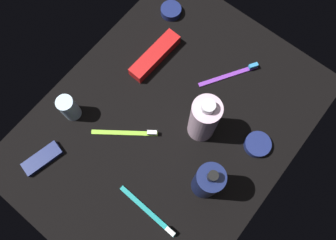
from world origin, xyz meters
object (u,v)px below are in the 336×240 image
(toothbrush_teal, at_px, (151,214))
(toothpaste_box_red, at_px, (155,56))
(toothbrush_purple, at_px, (232,74))
(cream_tin_right, at_px, (257,144))
(deodorant_stick, at_px, (69,108))
(bodywash_bottle, at_px, (204,119))
(lotion_bottle, at_px, (207,182))
(snack_bar_navy, at_px, (42,159))
(cream_tin_left, at_px, (171,11))
(toothbrush_lime, at_px, (129,133))

(toothbrush_teal, xyz_separation_m, toothpaste_box_red, (-0.34, -0.27, 0.01))
(toothbrush_purple, xyz_separation_m, cream_tin_right, (0.13, 0.17, 0.00))
(deodorant_stick, bearing_deg, toothbrush_teal, 77.97)
(bodywash_bottle, distance_m, toothpaste_box_red, 0.26)
(lotion_bottle, bearing_deg, toothpaste_box_red, -121.74)
(deodorant_stick, xyz_separation_m, toothpaste_box_red, (-0.27, 0.07, -0.03))
(toothbrush_purple, xyz_separation_m, snack_bar_navy, (0.51, -0.25, 0.00))
(toothbrush_teal, bearing_deg, cream_tin_right, 160.95)
(bodywash_bottle, relative_size, toothbrush_teal, 1.05)
(snack_bar_navy, distance_m, cream_tin_right, 0.57)
(cream_tin_left, bearing_deg, cream_tin_right, 67.55)
(toothbrush_purple, distance_m, cream_tin_right, 0.21)
(toothbrush_lime, bearing_deg, lotion_bottle, 93.69)
(deodorant_stick, height_order, toothbrush_purple, deodorant_stick)
(toothpaste_box_red, distance_m, cream_tin_left, 0.16)
(deodorant_stick, relative_size, snack_bar_navy, 0.84)
(toothpaste_box_red, bearing_deg, toothbrush_purple, 117.54)
(deodorant_stick, bearing_deg, lotion_bottle, 99.65)
(lotion_bottle, height_order, toothbrush_purple, lotion_bottle)
(bodywash_bottle, bearing_deg, toothbrush_purple, -171.59)
(toothbrush_lime, bearing_deg, cream_tin_left, -157.98)
(deodorant_stick, xyz_separation_m, snack_bar_navy, (0.14, 0.03, -0.04))
(deodorant_stick, height_order, snack_bar_navy, deodorant_stick)
(deodorant_stick, distance_m, cream_tin_left, 0.42)
(toothpaste_box_red, height_order, cream_tin_left, toothpaste_box_red)
(bodywash_bottle, height_order, cream_tin_right, bodywash_bottle)
(lotion_bottle, distance_m, toothbrush_purple, 0.34)
(lotion_bottle, height_order, cream_tin_left, lotion_bottle)
(deodorant_stick, xyz_separation_m, toothbrush_lime, (-0.05, 0.16, -0.04))
(lotion_bottle, xyz_separation_m, bodywash_bottle, (-0.12, -0.10, 0.00))
(toothbrush_purple, bearing_deg, bodywash_bottle, 8.41)
(toothbrush_teal, height_order, cream_tin_left, same)
(toothbrush_teal, height_order, toothbrush_lime, same)
(toothbrush_lime, relative_size, snack_bar_navy, 1.45)
(toothbrush_lime, xyz_separation_m, snack_bar_navy, (0.20, -0.13, 0.00))
(toothbrush_teal, distance_m, cream_tin_left, 0.59)
(lotion_bottle, bearing_deg, snack_bar_navy, -60.43)
(bodywash_bottle, distance_m, toothbrush_lime, 0.21)
(lotion_bottle, height_order, deodorant_stick, lotion_bottle)
(cream_tin_right, bearing_deg, lotion_bottle, -15.12)
(toothbrush_lime, relative_size, cream_tin_left, 2.41)
(bodywash_bottle, distance_m, toothbrush_teal, 0.27)
(bodywash_bottle, relative_size, toothbrush_purple, 1.19)
(snack_bar_navy, relative_size, cream_tin_left, 1.66)
(bodywash_bottle, xyz_separation_m, cream_tin_right, (-0.06, 0.15, -0.08))
(cream_tin_left, bearing_deg, snack_bar_navy, 1.95)
(cream_tin_left, bearing_deg, bodywash_bottle, 50.91)
(toothbrush_lime, xyz_separation_m, toothpaste_box_red, (-0.22, -0.09, 0.01))
(toothpaste_box_red, bearing_deg, snack_bar_navy, -3.46)
(toothbrush_purple, distance_m, cream_tin_left, 0.27)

